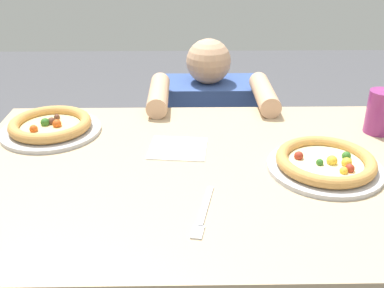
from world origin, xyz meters
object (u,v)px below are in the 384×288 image
(pizza_near, at_px, (325,163))
(pizza_far, at_px, (51,126))
(drink_cup_colored, at_px, (380,112))
(diner_seated, at_px, (207,160))
(fork, at_px, (203,213))

(pizza_near, xyz_separation_m, pizza_far, (-0.77, 0.24, 0.00))
(drink_cup_colored, bearing_deg, pizza_near, -134.13)
(diner_seated, bearing_deg, pizza_far, -137.75)
(pizza_near, relative_size, drink_cup_colored, 1.27)
(fork, bearing_deg, diner_seated, 86.48)
(pizza_far, distance_m, fork, 0.62)
(pizza_near, height_order, drink_cup_colored, drink_cup_colored)
(pizza_far, height_order, fork, pizza_far)
(drink_cup_colored, height_order, fork, drink_cup_colored)
(diner_seated, bearing_deg, pizza_near, -69.03)
(pizza_near, relative_size, diner_seated, 0.32)
(drink_cup_colored, height_order, diner_seated, drink_cup_colored)
(pizza_near, distance_m, pizza_far, 0.81)
(pizza_far, bearing_deg, pizza_near, -17.61)
(fork, bearing_deg, pizza_near, 30.78)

